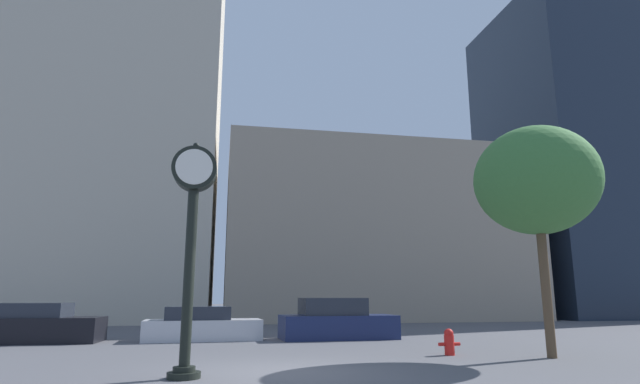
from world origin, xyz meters
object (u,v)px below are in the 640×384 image
(fire_hydrant_near, at_px, (449,342))
(car_black, at_px, (36,326))
(street_clock, at_px, (192,219))
(car_navy, at_px, (336,322))
(bare_tree, at_px, (536,181))
(car_silver, at_px, (202,326))

(fire_hydrant_near, bearing_deg, car_black, 153.72)
(car_black, height_order, fire_hydrant_near, car_black)
(street_clock, relative_size, fire_hydrant_near, 6.81)
(car_black, distance_m, fire_hydrant_near, 13.51)
(car_black, xyz_separation_m, car_navy, (10.31, -0.36, 0.06))
(street_clock, distance_m, fire_hydrant_near, 7.63)
(street_clock, relative_size, bare_tree, 0.77)
(car_black, height_order, car_silver, car_black)
(street_clock, xyz_separation_m, car_silver, (-0.01, 8.54, -2.54))
(car_navy, bearing_deg, fire_hydrant_near, -74.28)
(car_black, distance_m, bare_tree, 16.51)
(street_clock, bearing_deg, fire_hydrant_near, 21.66)
(fire_hydrant_near, xyz_separation_m, bare_tree, (2.25, -1.09, 4.24))
(street_clock, distance_m, car_silver, 8.91)
(car_navy, bearing_deg, car_silver, 174.56)
(car_silver, bearing_deg, car_navy, -6.51)
(car_navy, xyz_separation_m, bare_tree, (4.05, -6.71, 3.97))
(street_clock, height_order, bare_tree, bare_tree)
(fire_hydrant_near, bearing_deg, street_clock, -158.34)
(fire_hydrant_near, bearing_deg, car_silver, 138.36)
(street_clock, bearing_deg, car_black, 122.47)
(car_silver, height_order, car_navy, car_navy)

